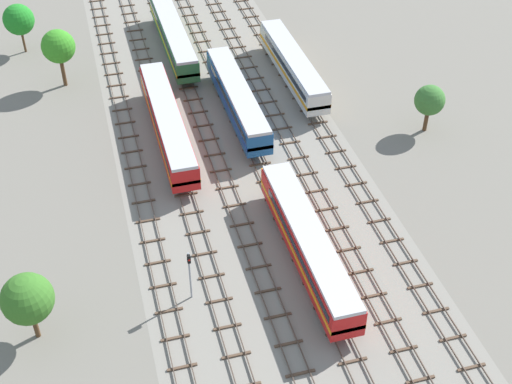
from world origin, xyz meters
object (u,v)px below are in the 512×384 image
(diesel_railcar_centre_nearest, at_px, (308,242))
(passenger_coach_left_near, at_px, (167,121))
(diesel_railcar_centre_mid, at_px, (237,98))
(signal_post_nearest, at_px, (190,270))
(diesel_railcar_right_midfar, at_px, (293,64))
(passenger_coach_centre_left_far, at_px, (173,34))

(diesel_railcar_centre_nearest, bearing_deg, passenger_coach_left_near, 110.95)
(diesel_railcar_centre_nearest, relative_size, diesel_railcar_centre_mid, 1.00)
(diesel_railcar_centre_nearest, relative_size, signal_post_nearest, 3.92)
(diesel_railcar_right_midfar, xyz_separation_m, passenger_coach_centre_left_far, (-13.05, 12.36, 0.02))
(diesel_railcar_centre_nearest, height_order, diesel_railcar_right_midfar, same)
(passenger_coach_left_near, xyz_separation_m, signal_post_nearest, (-2.18, -24.06, 0.71))
(diesel_railcar_centre_nearest, xyz_separation_m, diesel_railcar_centre_mid, (0.00, 25.55, 0.00))
(diesel_railcar_centre_nearest, distance_m, passenger_coach_left_near, 24.33)
(diesel_railcar_centre_mid, bearing_deg, passenger_coach_left_near, -162.03)
(diesel_railcar_centre_mid, height_order, signal_post_nearest, signal_post_nearest)
(diesel_railcar_right_midfar, distance_m, passenger_coach_centre_left_far, 17.98)
(diesel_railcar_centre_nearest, bearing_deg, passenger_coach_centre_left_far, 95.67)
(diesel_railcar_centre_nearest, height_order, diesel_railcar_centre_mid, same)
(diesel_railcar_centre_nearest, distance_m, passenger_coach_centre_left_far, 44.06)
(passenger_coach_left_near, relative_size, diesel_railcar_right_midfar, 1.07)
(passenger_coach_centre_left_far, distance_m, signal_post_nearest, 45.65)
(diesel_railcar_centre_mid, distance_m, passenger_coach_centre_left_far, 18.81)
(passenger_coach_left_near, distance_m, diesel_railcar_centre_mid, 9.15)
(diesel_railcar_centre_mid, xyz_separation_m, passenger_coach_centre_left_far, (-4.35, 18.30, 0.02))
(diesel_railcar_right_midfar, bearing_deg, diesel_railcar_centre_mid, -145.69)
(passenger_coach_left_near, distance_m, passenger_coach_centre_left_far, 21.56)
(passenger_coach_left_near, bearing_deg, signal_post_nearest, -95.17)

